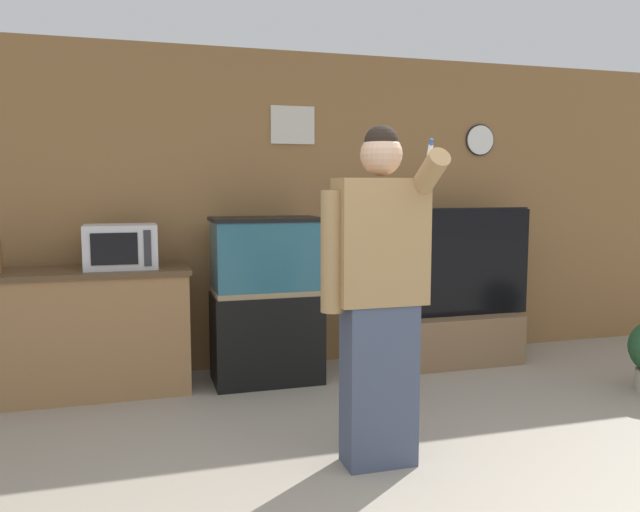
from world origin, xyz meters
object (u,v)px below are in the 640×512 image
object	(u,v)px
tv_on_stand	(450,320)
person_standing	(378,292)
counter_island	(83,332)
microwave	(121,246)
aquarium_on_stand	(266,300)

from	to	relation	value
tv_on_stand	person_standing	distance (m)	2.14
counter_island	person_standing	world-z (taller)	person_standing
microwave	counter_island	bearing A→B (deg)	178.58
counter_island	person_standing	xyz separation A→B (m)	(1.61, -1.68, 0.49)
microwave	tv_on_stand	size ratio (longest dim) A/B	0.34
microwave	tv_on_stand	bearing A→B (deg)	-1.30
aquarium_on_stand	tv_on_stand	world-z (taller)	tv_on_stand
counter_island	tv_on_stand	bearing A→B (deg)	-1.31
microwave	aquarium_on_stand	size ratio (longest dim) A/B	0.40
aquarium_on_stand	tv_on_stand	distance (m)	1.59
counter_island	tv_on_stand	world-z (taller)	tv_on_stand
aquarium_on_stand	person_standing	bearing A→B (deg)	-80.14
microwave	person_standing	bearing A→B (deg)	-51.56
tv_on_stand	person_standing	bearing A→B (deg)	-128.72
microwave	tv_on_stand	world-z (taller)	tv_on_stand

